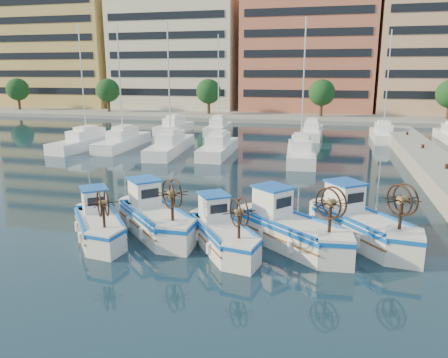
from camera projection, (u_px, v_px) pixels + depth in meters
ground at (184, 251)px, 18.07m from camera, size 300.00×300.00×0.00m
waterfront at (357, 49)px, 74.65m from camera, size 180.00×40.00×25.60m
yacht_marina at (243, 139)px, 44.74m from camera, size 38.33×23.17×11.50m
fishing_boat_a at (99, 222)px, 19.43m from camera, size 3.81×4.24×2.63m
fishing_boat_b at (154, 216)px, 19.97m from camera, size 4.58×4.58×2.97m
fishing_boat_c at (222, 231)px, 18.29m from camera, size 3.75×4.34×2.67m
fishing_boat_d at (290, 227)px, 18.49m from camera, size 4.82×4.45×3.02m
fishing_boat_e at (361, 222)px, 18.99m from camera, size 4.51×4.93×3.08m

